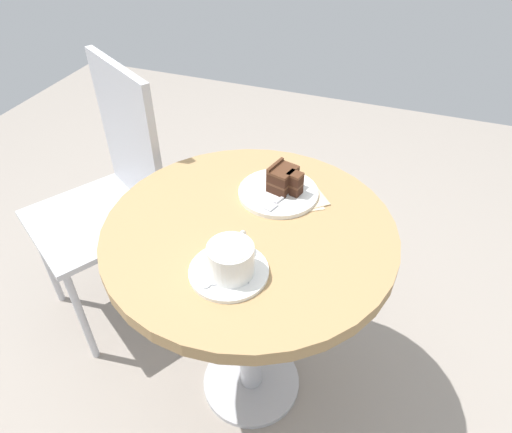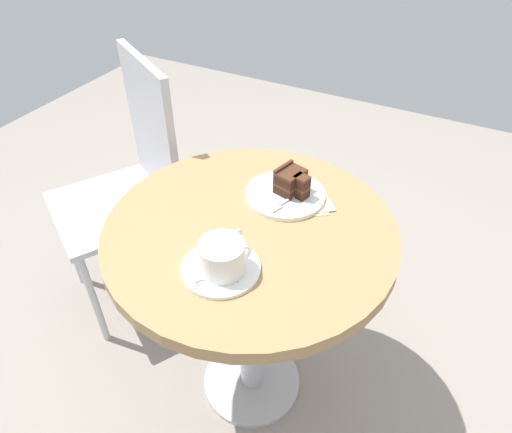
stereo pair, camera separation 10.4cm
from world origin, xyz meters
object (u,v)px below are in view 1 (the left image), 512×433
coffee_cup (231,259)px  cafe_chair (113,185)px  cake_plate (278,192)px  cake_slice (284,179)px  napkin (296,197)px  teaspoon (219,284)px  fork (279,200)px  saucer (229,271)px

coffee_cup → cafe_chair: cafe_chair is taller
cake_plate → cake_slice: 0.04m
napkin → coffee_cup: bearing=170.4°
coffee_cup → cake_plate: (0.30, -0.01, -0.04)m
teaspoon → napkin: bearing=-124.9°
cake_slice → fork: bearing=-175.5°
coffee_cup → teaspoon: (-0.04, 0.01, -0.03)m
teaspoon → cafe_chair: (0.41, 0.56, -0.17)m
saucer → cake_plate: 0.30m
fork → cake_slice: bearing=-155.8°
coffee_cup → cafe_chair: bearing=57.6°
napkin → cafe_chair: (0.06, 0.62, -0.16)m
coffee_cup → cake_plate: 0.30m
saucer → cake_plate: size_ratio=0.83×
napkin → cake_plate: bearing=94.9°
napkin → cafe_chair: cafe_chair is taller
cake_plate → napkin: size_ratio=1.10×
teaspoon → fork: fork is taller
cake_plate → coffee_cup: bearing=179.0°
napkin → cake_slice: bearing=78.2°
teaspoon → cake_plate: 0.34m
saucer → napkin: 0.31m
cake_plate → fork: size_ratio=1.56×
cake_slice → napkin: bearing=-101.8°
coffee_cup → cafe_chair: size_ratio=0.14×
cake_plate → fork: (-0.04, -0.02, 0.01)m
cake_slice → cake_plate: bearing=134.7°
cafe_chair → coffee_cup: bearing=-1.3°
saucer → cake_plate: cake_plate is taller
coffee_cup → cake_slice: 0.31m
teaspoon → cake_plate: teaspoon is taller
cafe_chair → teaspoon: bearing=-4.8°
coffee_cup → cake_plate: bearing=-1.0°
teaspoon → fork: size_ratio=0.67×
coffee_cup → napkin: coffee_cup is taller
cake_slice → fork: (-0.05, -0.00, -0.03)m
saucer → cafe_chair: (0.36, 0.57, -0.16)m
cake_slice → napkin: (-0.01, -0.03, -0.04)m
coffee_cup → teaspoon: coffee_cup is taller
cake_slice → napkin: 0.05m
fork → cake_plate: bearing=-139.3°
saucer → fork: 0.26m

